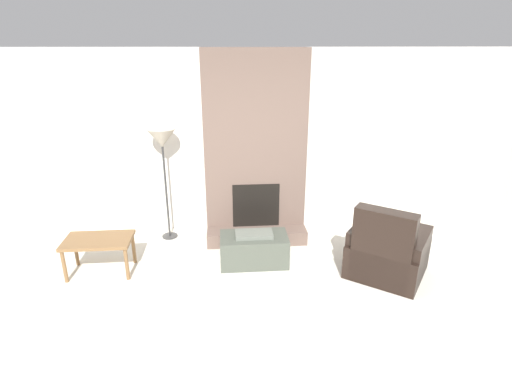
{
  "coord_description": "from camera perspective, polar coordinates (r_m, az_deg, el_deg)",
  "views": [
    {
      "loc": [
        -0.42,
        -2.82,
        2.64
      ],
      "look_at": [
        0.0,
        2.34,
        0.71
      ],
      "focal_mm": 28.0,
      "sensor_mm": 36.0,
      "label": 1
    }
  ],
  "objects": [
    {
      "name": "ottoman",
      "position": [
        5.11,
        -0.29,
        -8.12
      ],
      "size": [
        0.85,
        0.46,
        0.43
      ],
      "color": "#474C42",
      "rests_on": "ground_plane"
    },
    {
      "name": "wall_back",
      "position": [
        5.8,
        -0.37,
        7.08
      ],
      "size": [
        7.88,
        0.06,
        2.6
      ],
      "primitive_type": "cube",
      "color": "silver",
      "rests_on": "ground_plane"
    },
    {
      "name": "fireplace",
      "position": [
        5.56,
        -0.17,
        5.82
      ],
      "size": [
        1.39,
        0.73,
        2.6
      ],
      "color": "brown",
      "rests_on": "ground_plane"
    },
    {
      "name": "floor_lamp_left",
      "position": [
        5.51,
        -13.27,
        6.98
      ],
      "size": [
        0.39,
        0.39,
        1.59
      ],
      "color": "#333333",
      "rests_on": "ground_plane"
    },
    {
      "name": "side_table",
      "position": [
        5.19,
        -21.6,
        -6.83
      ],
      "size": [
        0.79,
        0.47,
        0.45
      ],
      "color": "brown",
      "rests_on": "ground_plane"
    },
    {
      "name": "ground_plane",
      "position": [
        3.89,
        3.0,
        -22.36
      ],
      "size": [
        24.0,
        24.0,
        0.0
      ],
      "primitive_type": "plane",
      "color": "beige"
    },
    {
      "name": "armchair",
      "position": [
        5.06,
        18.12,
        -8.4
      ],
      "size": [
        1.16,
        1.16,
        0.93
      ],
      "rotation": [
        0.0,
        0.0,
        2.5
      ],
      "color": "black",
      "rests_on": "ground_plane"
    }
  ]
}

